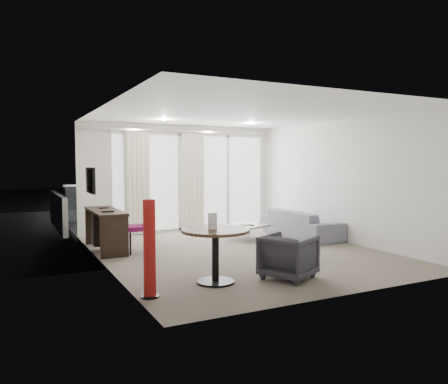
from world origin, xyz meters
name	(u,v)px	position (x,y,z in m)	size (l,w,h in m)	color
floor	(238,252)	(0.00, 0.00, 0.00)	(5.00, 6.00, 0.00)	#6C6356
ceiling	(238,114)	(0.00, 0.00, 2.60)	(5.00, 6.00, 0.00)	white
wall_left	(103,187)	(-2.50, 0.00, 1.30)	(0.00, 6.00, 2.60)	silver
wall_right	(341,181)	(2.50, 0.00, 1.30)	(0.00, 6.00, 2.60)	silver
wall_front	(351,194)	(0.00, -3.00, 1.30)	(5.00, 0.00, 2.60)	silver
window_panel	(192,182)	(0.30, 2.98, 1.20)	(4.00, 0.02, 2.38)	white
window_frame	(192,182)	(0.30, 2.97, 1.20)	(4.10, 0.06, 2.44)	white
curtain_left	(138,183)	(-1.15, 2.82, 1.20)	(0.60, 0.20, 2.38)	silver
curtain_right	(193,182)	(0.25, 2.82, 1.20)	(0.60, 0.20, 2.38)	silver
curtain_track	(183,131)	(0.00, 2.82, 2.45)	(4.80, 0.04, 0.04)	#B2B2B7
downlight_a	(164,119)	(-0.90, 1.60, 2.59)	(0.12, 0.12, 0.02)	#FFE0B2
downlight_b	(251,123)	(1.20, 1.60, 2.59)	(0.12, 0.12, 0.02)	#FFE0B2
desk	(105,230)	(-2.22, 1.28, 0.39)	(0.52, 1.66, 0.78)	black
tv	(90,180)	(-2.46, 1.45, 1.35)	(0.05, 0.80, 0.50)	black
desk_chair	(138,228)	(-1.71, 0.78, 0.46)	(0.50, 0.47, 0.92)	maroon
round_table	(215,256)	(-1.30, -1.73, 0.38)	(0.96, 0.96, 0.77)	#382817
menu_card	(213,233)	(-1.36, -1.75, 0.72)	(0.13, 0.02, 0.23)	white
red_lamp	(150,249)	(-2.32, -1.94, 0.62)	(0.25, 0.25, 1.24)	maroon
tub_armchair	(289,257)	(-0.25, -2.00, 0.32)	(0.69, 0.71, 0.65)	#2C2B30
coffee_table	(248,232)	(0.81, 1.04, 0.16)	(0.73, 0.73, 0.33)	gray
remote	(251,224)	(0.82, 0.92, 0.36)	(0.05, 0.15, 0.02)	black
magazine	(246,223)	(0.76, 1.06, 0.36)	(0.23, 0.29, 0.02)	gray
sofa	(302,224)	(2.07, 0.79, 0.30)	(2.08, 0.81, 0.61)	slate
terrace_slab	(172,224)	(0.30, 4.50, -0.06)	(5.60, 3.00, 0.12)	#4D4D50
rattan_chair_a	(200,205)	(1.12, 4.41, 0.45)	(0.61, 0.61, 0.90)	brown
rattan_chair_b	(215,204)	(1.95, 5.11, 0.39)	(0.53, 0.53, 0.78)	brown
rattan_table	(211,213)	(1.17, 3.74, 0.27)	(0.55, 0.55, 0.55)	brown
balustrade	(156,200)	(0.30, 5.95, 0.50)	(5.50, 0.06, 1.05)	#B2B2B7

